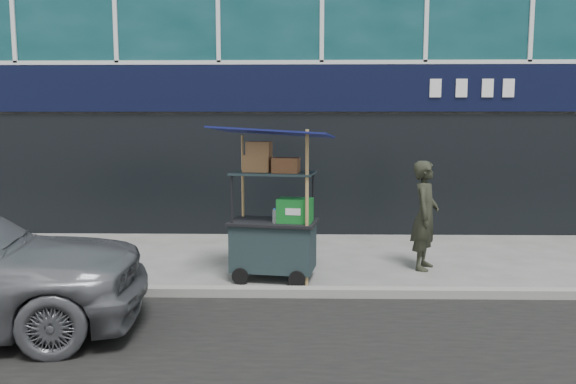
{
  "coord_description": "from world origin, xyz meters",
  "views": [
    {
      "loc": [
        -0.43,
        -7.23,
        2.24
      ],
      "look_at": [
        -0.6,
        1.2,
        1.19
      ],
      "focal_mm": 35.0,
      "sensor_mm": 36.0,
      "label": 1
    }
  ],
  "objects": [
    {
      "name": "curb",
      "position": [
        0.0,
        -0.2,
        0.06
      ],
      "size": [
        80.0,
        0.18,
        0.12
      ],
      "primitive_type": "cube",
      "color": "gray",
      "rests_on": "ground"
    },
    {
      "name": "vendor_cart",
      "position": [
        -0.78,
        0.62,
        0.77
      ],
      "size": [
        1.79,
        1.4,
        2.2
      ],
      "rotation": [
        0.0,
        0.0,
        -0.17
      ],
      "color": "#19262A",
      "rests_on": "ground"
    },
    {
      "name": "vendor_man",
      "position": [
        1.49,
        1.25,
        0.83
      ],
      "size": [
        0.6,
        0.71,
        1.67
      ],
      "primitive_type": "imported",
      "rotation": [
        0.0,
        0.0,
        1.17
      ],
      "color": "#25281D",
      "rests_on": "ground"
    },
    {
      "name": "ground",
      "position": [
        0.0,
        0.0,
        0.0
      ],
      "size": [
        80.0,
        80.0,
        0.0
      ],
      "primitive_type": "plane",
      "color": "#60605B",
      "rests_on": "ground"
    }
  ]
}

